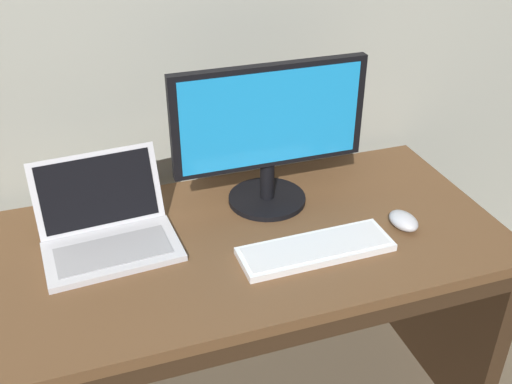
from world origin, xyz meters
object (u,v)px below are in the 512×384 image
(wired_keyboard, at_px, (316,249))
(laptop_silver, at_px, (108,233))
(computer_mouse, at_px, (403,221))
(external_monitor, at_px, (269,131))

(wired_keyboard, bearing_deg, laptop_silver, 158.59)
(wired_keyboard, distance_m, computer_mouse, 0.29)
(laptop_silver, height_order, wired_keyboard, laptop_silver)
(wired_keyboard, height_order, computer_mouse, computer_mouse)
(external_monitor, relative_size, wired_keyboard, 1.35)
(laptop_silver, xyz_separation_m, wired_keyboard, (0.52, -0.21, -0.03))
(external_monitor, relative_size, computer_mouse, 5.56)
(laptop_silver, xyz_separation_m, external_monitor, (0.49, 0.07, 0.20))
(computer_mouse, bearing_deg, external_monitor, 135.71)
(external_monitor, bearing_deg, laptop_silver, -171.88)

